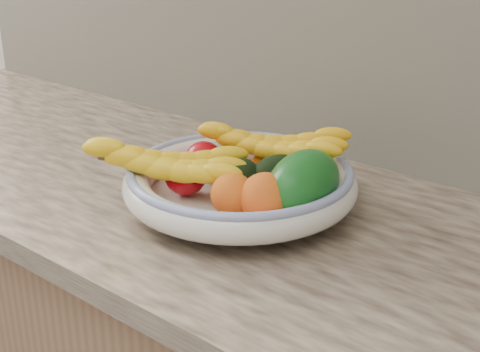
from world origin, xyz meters
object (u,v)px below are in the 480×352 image
banana_bunch_back (271,149)px  green_mango (303,184)px  banana_bunch_front (165,168)px  fruit_bowl (240,182)px

banana_bunch_back → green_mango: bearing=-51.9°
banana_bunch_back → banana_bunch_front: 0.19m
fruit_bowl → banana_bunch_back: (0.01, 0.07, 0.04)m
green_mango → banana_bunch_back: green_mango is taller
fruit_bowl → green_mango: green_mango is taller
fruit_bowl → banana_bunch_back: 0.08m
fruit_bowl → banana_bunch_back: size_ratio=1.40×
green_mango → banana_bunch_front: green_mango is taller
banana_bunch_back → banana_bunch_front: bearing=-139.4°
green_mango → banana_bunch_front: 0.23m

